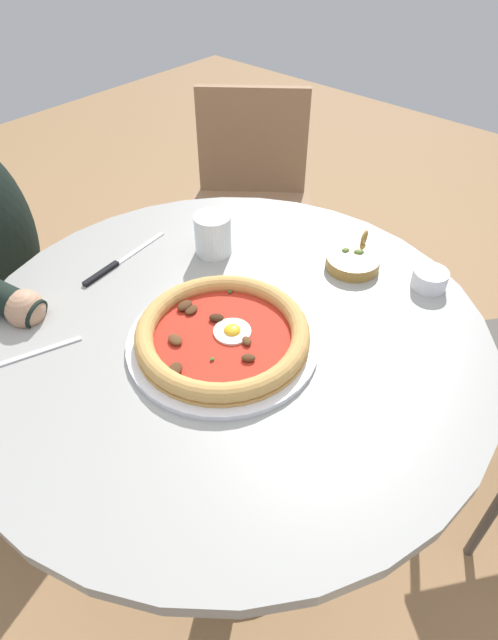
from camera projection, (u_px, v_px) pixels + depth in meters
name	position (u px, v px, depth m)	size (l,w,h in m)	color
ground_plane	(235.00, 531.00, 1.42)	(6.00, 6.00, 0.02)	#9E754C
dining_table	(230.00, 388.00, 1.02)	(0.91, 0.91, 0.74)	#999993
pizza_on_plate	(223.00, 335.00, 0.87)	(0.32, 0.32, 0.04)	white
water_glass	(213.00, 236.00, 1.06)	(0.07, 0.07, 0.08)	silver
steak_knife	(114.00, 265.00, 1.05)	(0.22, 0.04, 0.01)	silver
ramekin_capers	(430.00, 278.00, 0.99)	(0.07, 0.07, 0.04)	white
olive_pan	(353.00, 261.00, 1.04)	(0.13, 0.11, 0.05)	olive
fork_utensil	(29.00, 355.00, 0.87)	(0.17, 0.07, 0.00)	#BCBCC1
cafe_chair_spare_near	(251.00, 194.00, 1.77)	(0.57, 0.57, 0.80)	#957050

